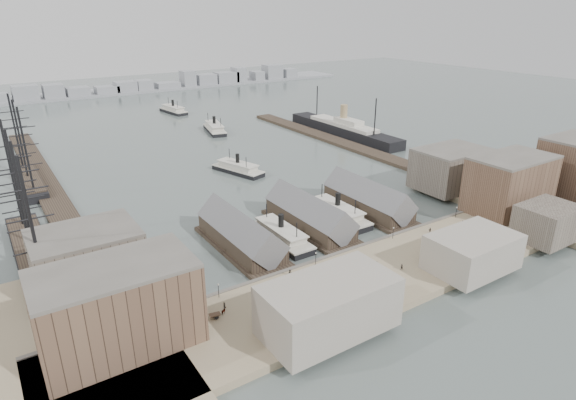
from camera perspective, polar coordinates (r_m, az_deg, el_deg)
ground at (r=150.97m, az=6.30°, el=-5.65°), size 900.00×900.00×0.00m
quay at (r=137.72m, az=11.63°, el=-8.41°), size 180.00×30.00×2.00m
seawall at (r=146.97m, az=7.60°, el=-6.02°), size 180.00×1.20×2.30m
east_land at (r=215.04m, az=28.12°, el=0.62°), size 70.00×80.00×2.00m
west_wharf at (r=214.33m, az=-26.39°, el=0.81°), size 10.00×220.00×1.60m
east_wharf at (r=262.34m, az=7.11°, el=6.49°), size 10.00×180.00×1.60m
ferry_shed_west at (r=148.55m, az=-5.63°, el=-4.10°), size 14.00×42.00×12.60m
ferry_shed_center at (r=160.96m, az=2.57°, el=-1.90°), size 14.00×42.00×12.60m
ferry_shed_east at (r=176.36m, az=9.44°, el=-0.01°), size 14.00×42.00×12.60m
warehouse_west_front at (r=108.71m, az=-19.47°, el=-12.02°), size 32.00×18.00×18.00m
warehouse_west_back at (r=135.53m, az=-22.67°, el=-6.44°), size 26.00×20.00×14.00m
warehouse_east_front at (r=186.68m, az=24.78°, el=1.70°), size 30.00×18.00×19.00m
warehouse_east_back at (r=203.22m, az=18.71°, el=3.51°), size 28.00×20.00×15.00m
warehouse_east_tall at (r=210.80m, az=30.95°, el=3.15°), size 24.00×20.00×22.00m
street_bldg_center at (r=142.23m, az=21.02°, el=-5.74°), size 24.00×16.00×10.00m
street_bldg_west at (r=109.17m, az=4.83°, el=-12.42°), size 30.00×16.00×12.00m
street_bldg_east at (r=169.51m, az=28.40°, el=-2.35°), size 18.00×14.00×11.00m
lamp_post_far_w at (r=122.42m, az=-8.25°, el=-10.28°), size 0.44×0.44×3.92m
lamp_post_near_w at (r=135.64m, az=3.31°, el=-6.66°), size 0.44×0.44×3.92m
lamp_post_near_e at (r=153.66m, az=12.37°, el=-3.59°), size 0.44×0.44×3.92m
lamp_post_far_e at (r=175.00m, az=19.33°, el=-1.15°), size 0.44×0.44×3.92m
far_shore at (r=449.31m, az=-22.56°, el=11.81°), size 500.00×40.00×15.72m
ferry_docked_west at (r=153.31m, az=-0.83°, el=-4.11°), size 8.21×27.38×9.78m
ferry_docked_east at (r=170.10m, az=5.87°, el=-1.48°), size 8.57×28.58×10.21m
ferry_open_near at (r=218.27m, az=-5.96°, el=3.78°), size 15.44×27.45×9.39m
ferry_open_mid at (r=294.55m, az=-8.69°, el=8.42°), size 14.59×29.57×10.14m
ferry_open_far at (r=356.14m, az=-13.43°, el=10.37°), size 11.86×28.23×9.77m
sailing_ship_near at (r=157.60m, az=-27.91°, el=-5.88°), size 9.38×64.59×38.55m
sailing_ship_mid at (r=229.04m, az=-28.40°, el=2.17°), size 8.71×50.31×35.80m
ocean_steamer at (r=285.91m, az=6.58°, el=8.41°), size 12.10×88.43×17.69m
tram at (r=181.20m, az=23.37°, el=-1.27°), size 3.75×10.01×3.47m
horse_cart_left at (r=117.10m, az=-7.89°, el=-13.00°), size 4.81×2.21×1.63m
horse_cart_center at (r=128.37m, az=3.28°, el=-9.41°), size 4.93×3.09×1.64m
horse_cart_right at (r=146.65m, az=16.36°, el=-6.10°), size 4.76×2.08×1.69m
pedestrian_0 at (r=119.18m, az=-7.55°, el=-12.26°), size 0.74×0.61×1.76m
pedestrian_1 at (r=113.33m, az=-4.03°, el=-14.11°), size 1.08×0.99×1.79m
pedestrian_2 at (r=131.12m, az=0.24°, el=-8.60°), size 1.24×0.80×1.82m
pedestrian_3 at (r=128.41m, az=8.83°, el=-9.63°), size 0.81×1.09×1.71m
pedestrian_4 at (r=137.77m, az=10.46°, el=-7.45°), size 0.66×0.86×1.58m
pedestrian_5 at (r=137.42m, az=13.34°, el=-7.73°), size 0.81×0.78×1.79m
pedestrian_6 at (r=161.36m, az=16.47°, el=-3.46°), size 1.04×1.08×1.75m
pedestrian_7 at (r=158.10m, az=21.92°, el=-4.74°), size 1.19×0.79×1.71m
pedestrian_8 at (r=170.09m, az=19.96°, el=-2.57°), size 0.94×1.09×1.75m
pedestrian_9 at (r=179.43m, az=24.66°, el=-2.05°), size 0.94×0.87×1.61m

